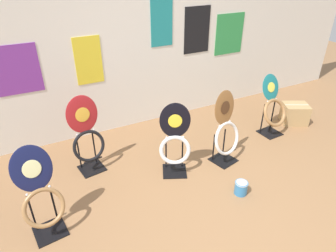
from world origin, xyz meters
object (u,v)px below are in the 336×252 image
(toilet_seat_display_woodgrain, at_px, (226,132))
(toilet_seat_display_jazz_black, at_px, (175,143))
(paint_can, at_px, (241,187))
(toilet_seat_display_navy_moon, at_px, (40,195))
(toilet_seat_display_teal_sax, at_px, (273,109))
(storage_box, at_px, (295,114))
(toilet_seat_display_crimson_swirl, at_px, (86,135))

(toilet_seat_display_woodgrain, bearing_deg, toilet_seat_display_jazz_black, 173.63)
(paint_can, bearing_deg, toilet_seat_display_navy_moon, 167.07)
(toilet_seat_display_jazz_black, height_order, toilet_seat_display_woodgrain, toilet_seat_display_woodgrain)
(toilet_seat_display_teal_sax, height_order, paint_can, toilet_seat_display_teal_sax)
(toilet_seat_display_woodgrain, relative_size, storage_box, 2.03)
(toilet_seat_display_navy_moon, xyz_separation_m, storage_box, (3.69, 0.44, -0.28))
(paint_can, bearing_deg, toilet_seat_display_crimson_swirl, 138.36)
(storage_box, bearing_deg, toilet_seat_display_teal_sax, -173.45)
(toilet_seat_display_woodgrain, bearing_deg, toilet_seat_display_navy_moon, -176.18)
(toilet_seat_display_jazz_black, distance_m, toilet_seat_display_woodgrain, 0.66)
(toilet_seat_display_jazz_black, distance_m, toilet_seat_display_teal_sax, 1.67)
(toilet_seat_display_jazz_black, xyz_separation_m, toilet_seat_display_navy_moon, (-1.47, -0.22, 0.02))
(paint_can, bearing_deg, toilet_seat_display_woodgrain, 71.65)
(toilet_seat_display_teal_sax, distance_m, storage_box, 0.61)
(toilet_seat_display_jazz_black, xyz_separation_m, toilet_seat_display_woodgrain, (0.66, -0.07, 0.01))
(toilet_seat_display_crimson_swirl, distance_m, paint_can, 1.82)
(toilet_seat_display_crimson_swirl, relative_size, paint_can, 6.12)
(toilet_seat_display_teal_sax, distance_m, paint_can, 1.49)
(toilet_seat_display_jazz_black, bearing_deg, paint_can, -54.98)
(toilet_seat_display_jazz_black, relative_size, toilet_seat_display_navy_moon, 1.03)
(toilet_seat_display_crimson_swirl, distance_m, toilet_seat_display_woodgrain, 1.64)
(toilet_seat_display_woodgrain, bearing_deg, toilet_seat_display_teal_sax, 13.29)
(toilet_seat_display_jazz_black, relative_size, toilet_seat_display_crimson_swirl, 0.95)
(toilet_seat_display_jazz_black, bearing_deg, toilet_seat_display_crimson_swirl, 148.90)
(toilet_seat_display_teal_sax, xyz_separation_m, storage_box, (0.56, 0.06, -0.24))
(toilet_seat_display_navy_moon, relative_size, toilet_seat_display_crimson_swirl, 0.92)
(toilet_seat_display_jazz_black, height_order, paint_can, toilet_seat_display_jazz_black)
(toilet_seat_display_teal_sax, bearing_deg, storage_box, 6.55)
(toilet_seat_display_woodgrain, xyz_separation_m, paint_can, (-0.19, -0.59, -0.34))
(paint_can, bearing_deg, toilet_seat_display_teal_sax, 34.47)
(toilet_seat_display_teal_sax, bearing_deg, toilet_seat_display_crimson_swirl, 171.89)
(toilet_seat_display_navy_moon, distance_m, storage_box, 3.73)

